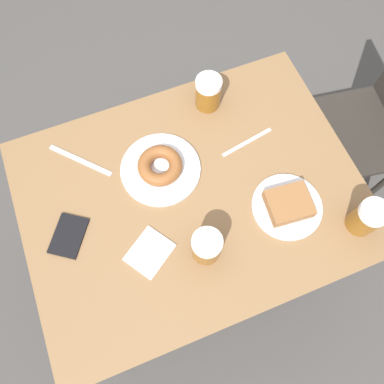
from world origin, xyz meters
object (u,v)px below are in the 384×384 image
Objects in this scene: beer_mug_left at (367,217)px; fork at (247,142)px; napkin_folded at (150,252)px; beer_mug_center at (207,247)px; passport_near_edge at (69,236)px; beer_mug_right at (208,93)px; knife at (80,160)px; plate_with_donut at (160,167)px; plate_with_cake at (288,205)px.

beer_mug_left is 0.43m from fork.
napkin_folded is 0.47m from fork.
beer_mug_center is 0.41m from passport_near_edge.
beer_mug_right reaches higher than passport_near_edge.
beer_mug_left is at bearing 54.69° from knife.
beer_mug_left reaches higher than plate_with_donut.
beer_mug_center is (0.04, -0.28, 0.04)m from plate_with_cake.
plate_with_donut is 0.30m from fork.
beer_mug_center reaches higher than passport_near_edge.
passport_near_edge is (-0.13, -0.21, 0.00)m from napkin_folded.
beer_mug_left reaches higher than fork.
beer_mug_left is 0.63× the size of fork.
fork is at bearing 98.39° from passport_near_edge.
knife is at bearing -163.40° from napkin_folded.
napkin_folded is 0.86× the size of fork.
beer_mug_right is 0.77× the size of passport_near_edge.
napkin_folded is at bearing -26.76° from plate_with_donut.
fork is (0.01, 0.30, -0.02)m from plate_with_donut.
beer_mug_center is 0.73× the size of napkin_folded.
fork is at bearing 118.57° from napkin_folded.
knife is 0.25m from passport_near_edge.
plate_with_donut reaches higher than passport_near_edge.
beer_mug_right is (-0.18, 0.23, 0.04)m from plate_with_donut.
passport_near_edge is at bearing -118.08° from beer_mug_center.
beer_mug_left is at bearing 54.59° from plate_with_cake.
fork is 1.05× the size of knife.
beer_mug_left is 0.89m from knife.
plate_with_donut is at bearing -128.10° from beer_mug_left.
beer_mug_center is 0.63× the size of fork.
fork is (-0.37, -0.20, -0.06)m from beer_mug_left.
napkin_folded is at bearing -40.46° from beer_mug_right.
plate_with_donut is 0.30m from beer_mug_right.
plate_with_donut is at bearing 61.39° from knife.
plate_with_donut is at bearing -173.56° from beer_mug_center.
passport_near_edge is (0.09, -0.62, 0.00)m from fork.
passport_near_edge is at bearing -72.40° from plate_with_donut.
plate_with_cake is 0.44m from napkin_folded.
beer_mug_center is at bearing 6.44° from plate_with_donut.
fork is at bearing 137.23° from beer_mug_center.
plate_with_donut is 1.42× the size of knife.
plate_with_cake is 1.39× the size of passport_near_edge.
knife is at bearing -83.52° from beer_mug_right.
napkin_folded is at bearing -61.43° from fork.
plate_with_donut reaches higher than fork.
passport_near_edge is at bearing -109.03° from beer_mug_left.
plate_with_donut is 2.14× the size of beer_mug_left.
passport_near_edge reaches higher than knife.
napkin_folded is 1.05× the size of passport_near_edge.
beer_mug_center is at bearing 61.92° from passport_near_edge.
plate_with_donut is 0.34m from passport_near_edge.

